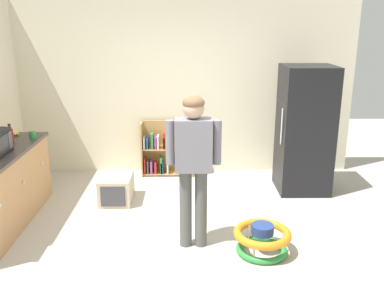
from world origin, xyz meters
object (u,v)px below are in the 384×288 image
Objects in this scene: baby_walker at (262,239)px; banana_bunch at (16,133)px; bookshelf at (164,152)px; white_cup at (10,136)px; ketchup_bottle at (10,135)px; orange_cup at (2,142)px; standing_person at (194,158)px; refrigerator at (305,130)px; pet_carrier at (116,188)px; green_cup at (32,135)px.

banana_bunch is at bearing 154.73° from baby_walker.
white_cup is (-1.89, -1.16, 0.58)m from bookshelf.
white_cup is at bearing 157.73° from baby_walker.
ketchup_bottle is 2.59× the size of orange_cup.
standing_person reaches higher than baby_walker.
bookshelf is 2.68m from baby_walker.
bookshelf is 2.37m from standing_person.
pet_carrier is at bearing -171.18° from refrigerator.
pet_carrier is at bearing -118.90° from bookshelf.
ketchup_bottle reaches higher than banana_bunch.
orange_cup is at bearing -142.73° from bookshelf.
ketchup_bottle is (-2.25, 0.90, 0.00)m from standing_person.
banana_bunch is (-1.89, -0.97, 0.56)m from bookshelf.
white_cup reaches higher than bookshelf.
refrigerator reaches higher than banana_bunch.
bookshelf is at bearing 61.10° from pet_carrier.
banana_bunch is 0.19m from white_cup.
standing_person is 17.32× the size of white_cup.
baby_walker is at bearing -24.81° from green_cup.
green_cup reaches higher than bookshelf.
bookshelf is 3.46× the size of ketchup_bottle.
banana_bunch is 0.32m from green_cup.
green_cup is (-3.63, -0.47, 0.06)m from refrigerator.
baby_walker is at bearing -13.16° from standing_person.
orange_cup is at bearing -131.05° from green_cup.
refrigerator reaches higher than orange_cup.
standing_person reaches higher than orange_cup.
white_cup is at bearing -148.57° from bookshelf.
white_cup is (-1.31, -0.09, 0.77)m from pet_carrier.
pet_carrier reaches higher than baby_walker.
orange_cup and white_cup have the same top height.
green_cup is (-1.61, -1.12, 0.58)m from bookshelf.
baby_walker is 3.46m from banana_bunch.
refrigerator is 18.74× the size of white_cup.
standing_person is 10.39× the size of banana_bunch.
standing_person is at bearing -28.61° from banana_bunch.
bookshelf reaches higher than pet_carrier.
white_cup and green_cup have the same top height.
banana_bunch is 0.39m from ketchup_bottle.
refrigerator is at bearing 45.01° from standing_person.
pet_carrier is 1.28m from green_cup.
ketchup_bottle reaches higher than white_cup.
white_cup is (-3.05, 1.25, 0.79)m from baby_walker.
standing_person is at bearing -19.24° from orange_cup.
pet_carrier is at bearing 131.16° from standing_person.
standing_person is at bearing 166.84° from baby_walker.
ketchup_bottle is (-1.22, -0.27, 0.82)m from pet_carrier.
standing_person is 2.34m from green_cup.
ketchup_bottle is (0.09, -0.37, 0.07)m from banana_bunch.
refrigerator is at bearing -18.03° from bookshelf.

